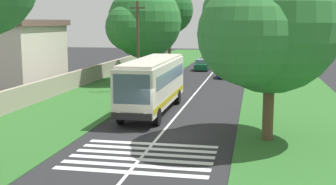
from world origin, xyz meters
The scene contains 17 objects.
ground centered at (0.00, 0.00, 0.00)m, with size 160.00×160.00×0.00m, color #262628.
grass_verge_left centered at (15.00, 8.20, 0.02)m, with size 120.00×8.00×0.04m, color #2D6628.
grass_verge_right centered at (15.00, -8.20, 0.02)m, with size 120.00×8.00×0.04m, color #2D6628.
centre_line centered at (15.00, 0.00, 0.00)m, with size 110.00×0.16×0.01m, color silver.
coach_bus centered at (6.34, 1.80, 2.15)m, with size 11.16×2.62×3.73m.
zebra_crossing centered at (-3.91, 0.00, 0.00)m, with size 4.95×6.80×0.01m.
trailing_car_0 centered at (27.04, -2.01, 0.67)m, with size 4.30×1.78×1.43m.
trailing_car_1 centered at (34.30, 1.58, 0.67)m, with size 4.30×1.78×1.43m.
trailing_car_2 centered at (43.18, 1.70, 0.67)m, with size 4.30×1.78×1.43m.
roadside_tree_left_1 centered at (21.56, 6.29, 6.08)m, with size 8.95×7.55×10.01m.
roadside_tree_left_2 centered at (30.74, 5.40, 7.47)m, with size 7.21×5.81×10.53m.
roadside_tree_right_0 centered at (62.92, -5.48, 8.02)m, with size 7.59×6.37×11.34m.
roadside_tree_right_1 centered at (52.02, -5.69, 8.08)m, with size 8.31×6.82×11.66m.
roadside_tree_right_2 centered at (0.29, -5.64, 6.02)m, with size 8.93×7.33×9.86m.
utility_pole centered at (15.35, 5.24, 4.20)m, with size 0.24×1.40×8.03m.
roadside_wall centered at (20.00, 11.60, 0.84)m, with size 70.00×0.40×1.60m, color #9E937F.
roadside_building centered at (15.51, 18.71, 3.26)m, with size 9.97×9.82×6.45m.
Camera 1 is at (-23.63, -5.08, 6.31)m, focal length 47.87 mm.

